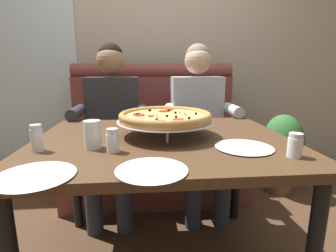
# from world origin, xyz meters

# --- Properties ---
(back_wall_with_window) EXTENTS (6.00, 0.12, 2.80)m
(back_wall_with_window) POSITION_xyz_m (0.00, 1.54, 1.40)
(back_wall_with_window) COLOR #BCB29E
(back_wall_with_window) RESTS_ON ground_plane
(window_panel) EXTENTS (1.10, 0.02, 2.80)m
(window_panel) POSITION_xyz_m (-1.29, 1.46, 1.40)
(window_panel) COLOR white
(window_panel) RESTS_ON ground_plane
(booth_bench) EXTENTS (1.49, 0.78, 1.13)m
(booth_bench) POSITION_xyz_m (0.00, 0.97, 0.40)
(booth_bench) COLOR brown
(booth_bench) RESTS_ON ground_plane
(dining_table) EXTENTS (1.27, 1.00, 0.74)m
(dining_table) POSITION_xyz_m (0.00, 0.00, 0.66)
(dining_table) COLOR #4C331E
(dining_table) RESTS_ON ground_plane
(diner_left) EXTENTS (0.54, 0.64, 1.27)m
(diner_left) POSITION_xyz_m (-0.34, 0.70, 0.71)
(diner_left) COLOR #2D3342
(diner_left) RESTS_ON ground_plane
(diner_right) EXTENTS (0.54, 0.64, 1.27)m
(diner_right) POSITION_xyz_m (0.34, 0.70, 0.71)
(diner_right) COLOR #2D3342
(diner_right) RESTS_ON ground_plane
(pizza) EXTENTS (0.49, 0.49, 0.13)m
(pizza) POSITION_xyz_m (0.02, 0.05, 0.84)
(pizza) COLOR silver
(pizza) RESTS_ON dining_table
(shaker_parmesan) EXTENTS (0.05, 0.05, 0.10)m
(shaker_parmesan) POSITION_xyz_m (-0.22, -0.20, 0.79)
(shaker_parmesan) COLOR white
(shaker_parmesan) RESTS_ON dining_table
(shaker_pepper_flakes) EXTENTS (0.06, 0.06, 0.10)m
(shaker_pepper_flakes) POSITION_xyz_m (0.50, -0.33, 0.78)
(shaker_pepper_flakes) COLOR white
(shaker_pepper_flakes) RESTS_ON dining_table
(shaker_oregano) EXTENTS (0.05, 0.05, 0.11)m
(shaker_oregano) POSITION_xyz_m (-0.54, -0.16, 0.79)
(shaker_oregano) COLOR white
(shaker_oregano) RESTS_ON dining_table
(plate_near_left) EXTENTS (0.26, 0.26, 0.02)m
(plate_near_left) POSITION_xyz_m (-0.44, -0.44, 0.75)
(plate_near_left) COLOR white
(plate_near_left) RESTS_ON dining_table
(plate_near_right) EXTENTS (0.25, 0.25, 0.02)m
(plate_near_right) POSITION_xyz_m (-0.07, -0.42, 0.75)
(plate_near_right) COLOR white
(plate_near_right) RESTS_ON dining_table
(plate_far_side) EXTENTS (0.25, 0.25, 0.02)m
(plate_far_side) POSITION_xyz_m (0.35, -0.20, 0.75)
(plate_far_side) COLOR white
(plate_far_side) RESTS_ON dining_table
(drinking_glass) EXTENTS (0.07, 0.07, 0.12)m
(drinking_glass) POSITION_xyz_m (-0.31, -0.14, 0.80)
(drinking_glass) COLOR silver
(drinking_glass) RESTS_ON dining_table
(potted_plant) EXTENTS (0.36, 0.36, 0.70)m
(potted_plant) POSITION_xyz_m (1.11, 0.81, 0.39)
(potted_plant) COLOR brown
(potted_plant) RESTS_ON ground_plane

